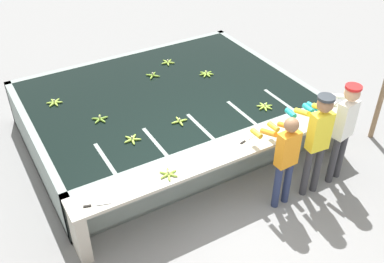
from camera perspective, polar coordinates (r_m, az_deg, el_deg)
The scene contains 17 objects.
ground_plane at distance 7.00m, azimuth 5.10°, elevation -9.06°, with size 80.00×80.00×0.00m, color gray.
wash_tank at distance 8.21m, azimuth -3.45°, elevation 2.44°, with size 4.78×3.55×0.86m.
work_ledge at distance 6.72m, azimuth 4.29°, elevation -4.14°, with size 4.78×0.45×0.86m.
worker_0 at distance 6.52m, azimuth 11.72°, elevation -2.85°, with size 0.42×0.71×1.56m.
worker_1 at distance 6.75m, azimuth 15.62°, elevation -0.49°, with size 0.45×0.74×1.75m.
worker_2 at distance 7.14m, azimuth 18.62°, elevation 0.92°, with size 0.48×0.75×1.73m.
banana_bunch_floating_0 at distance 7.37m, azimuth -11.61°, elevation 1.58°, with size 0.26×0.28×0.08m.
banana_bunch_floating_1 at distance 7.99m, azimuth -17.07°, elevation 3.54°, with size 0.27×0.28×0.08m.
banana_bunch_floating_2 at distance 7.16m, azimuth -1.60°, elevation 1.32°, with size 0.28×0.28×0.08m.
banana_bunch_floating_3 at distance 8.50m, azimuth -5.01°, elevation 7.11°, with size 0.22×0.22×0.08m.
banana_bunch_floating_4 at distance 6.83m, azimuth -7.61°, elevation -0.99°, with size 0.27×0.28×0.08m.
banana_bunch_floating_5 at distance 8.53m, azimuth 1.83°, elevation 7.34°, with size 0.28×0.27×0.08m.
banana_bunch_floating_6 at distance 8.96m, azimuth -3.10°, elevation 8.77°, with size 0.27×0.28×0.08m.
banana_bunch_floating_7 at distance 7.63m, azimuth 9.22°, elevation 3.16°, with size 0.28×0.27×0.08m.
banana_bunch_ledge_0 at distance 6.14m, azimuth -3.00°, elevation -5.42°, with size 0.28×0.27×0.08m.
knife_0 at distance 6.81m, azimuth 6.88°, elevation -1.11°, with size 0.35×0.11×0.02m.
knife_1 at distance 5.85m, azimuth -12.46°, elevation -9.12°, with size 0.34×0.13×0.02m.
Camera 1 is at (-3.03, -3.98, 4.90)m, focal length 42.00 mm.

